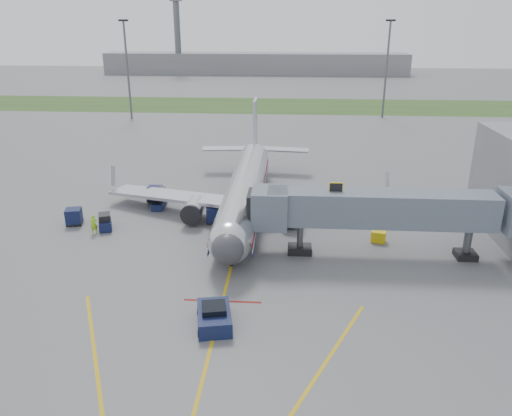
# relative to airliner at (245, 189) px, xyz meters

# --- Properties ---
(ground) EXTENTS (400.00, 400.00, 0.00)m
(ground) POSITION_rel_airliner_xyz_m (-0.00, -15.25, -2.65)
(ground) COLOR #565659
(ground) RESTS_ON ground
(grass_strip) EXTENTS (300.00, 25.00, 0.01)m
(grass_strip) POSITION_rel_airliner_xyz_m (-0.00, 74.75, -2.64)
(grass_strip) COLOR #2D4C1E
(grass_strip) RESTS_ON ground
(apron_markings) EXTENTS (21.52, 50.00, 0.01)m
(apron_markings) POSITION_rel_airliner_xyz_m (-0.00, -22.65, -2.64)
(apron_markings) COLOR gold
(apron_markings) RESTS_ON ground
(airliner) EXTENTS (32.10, 35.67, 10.25)m
(airliner) POSITION_rel_airliner_xyz_m (0.00, 0.00, 0.00)
(airliner) COLOR silver
(airliner) RESTS_ON ground
(jet_bridge) EXTENTS (25.30, 4.00, 6.90)m
(jet_bridge) POSITION_rel_airliner_xyz_m (12.86, -10.25, 1.82)
(jet_bridge) COLOR slate
(jet_bridge) RESTS_ON ground
(light_mast_left) EXTENTS (2.00, 0.44, 20.40)m
(light_mast_left) POSITION_rel_airliner_xyz_m (-30.00, 54.75, 8.13)
(light_mast_left) COLOR #595B60
(light_mast_left) RESTS_ON ground
(light_mast_right) EXTENTS (2.00, 0.44, 20.40)m
(light_mast_right) POSITION_rel_airliner_xyz_m (25.00, 59.75, 8.13)
(light_mast_right) COLOR #595B60
(light_mast_right) RESTS_ON ground
(distant_terminal) EXTENTS (120.00, 14.00, 8.00)m
(distant_terminal) POSITION_rel_airliner_xyz_m (-10.00, 154.75, 1.35)
(distant_terminal) COLOR slate
(distant_terminal) RESTS_ON ground
(control_tower) EXTENTS (4.00, 4.00, 30.00)m
(control_tower) POSITION_rel_airliner_xyz_m (-40.00, 149.75, 14.68)
(control_tower) COLOR #595B60
(control_tower) RESTS_ON ground
(pushback_tug) EXTENTS (3.00, 4.15, 1.57)m
(pushback_tug) POSITION_rel_airliner_xyz_m (-0.15, -22.42, -1.99)
(pushback_tug) COLOR #0F0C37
(pushback_tug) RESTS_ON ground
(baggage_tug) EXTENTS (1.98, 2.65, 1.66)m
(baggage_tug) POSITION_rel_airliner_xyz_m (-13.95, -6.03, -1.91)
(baggage_tug) COLOR #0F0C37
(baggage_tug) RESTS_ON ground
(baggage_cart_a) EXTENTS (1.96, 1.96, 1.80)m
(baggage_cart_a) POSITION_rel_airliner_xyz_m (-3.01, -3.48, -1.73)
(baggage_cart_a) COLOR #0F0C37
(baggage_cart_a) RESTS_ON ground
(baggage_cart_b) EXTENTS (1.92, 1.92, 1.73)m
(baggage_cart_b) POSITION_rel_airliner_xyz_m (-17.65, -5.02, -1.77)
(baggage_cart_b) COLOR #0F0C37
(baggage_cart_b) RESTS_ON ground
(baggage_cart_c) EXTENTS (1.71, 1.71, 1.78)m
(baggage_cart_c) POSITION_rel_airliner_xyz_m (-11.05, 2.75, -1.74)
(baggage_cart_c) COLOR #0F0C37
(baggage_cart_c) RESTS_ON ground
(belt_loader) EXTENTS (1.36, 3.81, 1.84)m
(belt_loader) POSITION_rel_airliner_xyz_m (-10.01, 0.72, -2.19)
(belt_loader) COLOR #0F0C37
(belt_loader) RESTS_ON ground
(ground_power_cart) EXTENTS (1.55, 1.24, 1.08)m
(ground_power_cart) POSITION_rel_airliner_xyz_m (13.67, -7.25, -2.11)
(ground_power_cart) COLOR yellow
(ground_power_cart) RESTS_ON ground
(ramp_worker) EXTENTS (0.86, 0.77, 1.97)m
(ramp_worker) POSITION_rel_airliner_xyz_m (-14.63, -7.24, -1.66)
(ramp_worker) COLOR #92E01A
(ramp_worker) RESTS_ON ground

